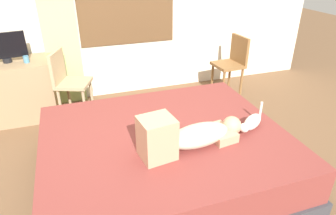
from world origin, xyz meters
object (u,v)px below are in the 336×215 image
object	(u,v)px
person_lying	(189,135)
cup	(26,59)
bed	(165,155)
tv_monitor	(4,47)
chair_by_desk	(67,79)
cat	(251,122)
desk	(16,91)
chair_spare	(233,61)

from	to	relation	value
person_lying	cup	xyz separation A→B (m)	(-1.31, 1.83, 0.20)
bed	tv_monitor	distance (m)	2.29
cup	tv_monitor	bearing A→B (deg)	159.35
bed	chair_by_desk	bearing A→B (deg)	117.36
cat	desk	size ratio (longest dim) A/B	0.36
chair_spare	bed	bearing A→B (deg)	-135.99
desk	chair_by_desk	size ratio (longest dim) A/B	1.05
cup	chair_spare	distance (m)	2.70
cat	desk	world-z (taller)	desk
cat	person_lying	bearing A→B (deg)	-173.10
person_lying	desk	xyz separation A→B (m)	(-1.52, 1.91, -0.21)
cup	cat	bearing A→B (deg)	-41.80
bed	cup	world-z (taller)	cup
tv_monitor	cup	bearing A→B (deg)	-20.65
bed	cup	xyz separation A→B (m)	(-1.19, 1.59, 0.55)
person_lying	chair_by_desk	size ratio (longest dim) A/B	1.10
person_lying	chair_spare	distance (m)	2.18
bed	tv_monitor	size ratio (longest dim) A/B	4.57
tv_monitor	bed	bearing A→B (deg)	-49.90
person_lying	tv_monitor	distance (m)	2.47
bed	tv_monitor	bearing A→B (deg)	130.10
bed	chair_spare	world-z (taller)	chair_spare
chair_by_desk	cup	bearing A→B (deg)	166.60
desk	chair_spare	bearing A→B (deg)	-4.38
bed	chair_spare	distance (m)	2.10
cat	chair_by_desk	distance (m)	2.26
cat	desk	bearing A→B (deg)	139.75
desk	chair_by_desk	distance (m)	0.67
bed	person_lying	xyz separation A→B (m)	(0.13, -0.25, 0.35)
tv_monitor	chair_spare	size ratio (longest dim) A/B	0.56
chair_spare	cat	bearing A→B (deg)	-114.09
person_lying	desk	world-z (taller)	person_lying
tv_monitor	chair_spare	distance (m)	2.94
chair_by_desk	chair_spare	distance (m)	2.26
tv_monitor	chair_by_desk	bearing A→B (deg)	-15.91
desk	cup	world-z (taller)	cup
chair_by_desk	chair_spare	xyz separation A→B (m)	(2.26, -0.04, 0.00)
desk	chair_spare	world-z (taller)	chair_spare
desk	cup	distance (m)	0.47
cup	person_lying	bearing A→B (deg)	-54.36
tv_monitor	cup	size ratio (longest dim) A/B	5.93
bed	chair_spare	size ratio (longest dim) A/B	2.55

